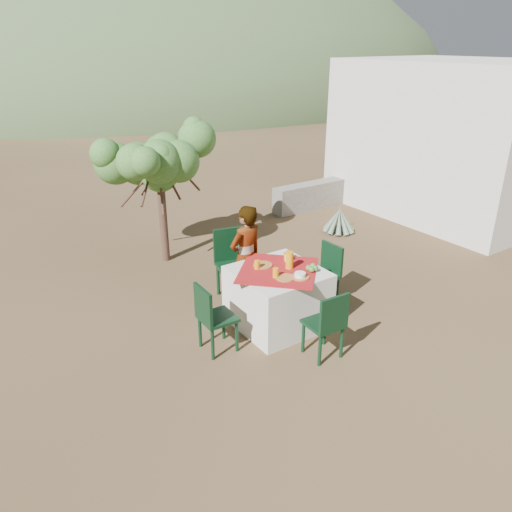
{
  "coord_description": "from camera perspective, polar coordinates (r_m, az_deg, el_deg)",
  "views": [
    {
      "loc": [
        -3.58,
        -4.45,
        3.36
      ],
      "look_at": [
        -0.29,
        0.37,
        0.82
      ],
      "focal_mm": 35.0,
      "sensor_mm": 36.0,
      "label": 1
    }
  ],
  "objects": [
    {
      "name": "bowl_plate",
      "position": [
        5.94,
        5.05,
        -2.4
      ],
      "size": [
        0.22,
        0.22,
        0.01
      ],
      "primitive_type": "cylinder",
      "color": "brown",
      "rests_on": "table"
    },
    {
      "name": "juice_pitcher",
      "position": [
        6.13,
        3.85,
        -0.48
      ],
      "size": [
        0.1,
        0.1,
        0.21
      ],
      "primitive_type": "cylinder",
      "color": "orange",
      "rests_on": "table"
    },
    {
      "name": "glass_far",
      "position": [
        6.12,
        0.12,
        -1.0
      ],
      "size": [
        0.07,
        0.07,
        0.11
      ],
      "primitive_type": "cylinder",
      "color": "orange",
      "rests_on": "table"
    },
    {
      "name": "plate_far",
      "position": [
        6.23,
        0.78,
        -1.03
      ],
      "size": [
        0.25,
        0.25,
        0.01
      ],
      "primitive_type": "cylinder",
      "color": "brown",
      "rests_on": "table"
    },
    {
      "name": "chair_right",
      "position": [
        6.83,
        7.97,
        -1.73
      ],
      "size": [
        0.4,
        0.4,
        0.84
      ],
      "rotation": [
        0.0,
        0.0,
        4.75
      ],
      "color": "black",
      "rests_on": "ground"
    },
    {
      "name": "napkin_holder",
      "position": [
        6.33,
        3.7,
        -0.23
      ],
      "size": [
        0.09,
        0.06,
        0.1
      ],
      "primitive_type": "cube",
      "rotation": [
        0.0,
        0.0,
        0.27
      ],
      "color": "white",
      "rests_on": "table"
    },
    {
      "name": "agave",
      "position": [
        9.52,
        9.49,
        3.97
      ],
      "size": [
        0.61,
        0.61,
        0.65
      ],
      "rotation": [
        0.0,
        0.0,
        0.17
      ],
      "color": "slate",
      "rests_on": "ground"
    },
    {
      "name": "fruit_cluster",
      "position": [
        6.11,
        6.42,
        -1.37
      ],
      "size": [
        0.15,
        0.14,
        0.08
      ],
      "color": "#4A7C2D",
      "rests_on": "table"
    },
    {
      "name": "jar_left",
      "position": [
        6.37,
        3.48,
        -0.04
      ],
      "size": [
        0.06,
        0.06,
        0.1
      ],
      "primitive_type": "cylinder",
      "color": "#C66423",
      "rests_on": "table"
    },
    {
      "name": "glass_near",
      "position": [
        5.91,
        2.26,
        -1.93
      ],
      "size": [
        0.07,
        0.07,
        0.12
      ],
      "primitive_type": "cylinder",
      "color": "orange",
      "rests_on": "table"
    },
    {
      "name": "person",
      "position": [
        6.57,
        -1.16,
        -0.17
      ],
      "size": [
        0.57,
        0.43,
        1.43
      ],
      "primitive_type": "imported",
      "rotation": [
        0.0,
        0.0,
        3.31
      ],
      "color": "#8C6651",
      "rests_on": "ground"
    },
    {
      "name": "chair_near",
      "position": [
        5.65,
        8.18,
        -7.54
      ],
      "size": [
        0.41,
        0.41,
        0.83
      ],
      "rotation": [
        0.0,
        0.0,
        3.08
      ],
      "color": "black",
      "rests_on": "ground"
    },
    {
      "name": "shrub_tree",
      "position": [
        7.98,
        -10.77,
        10.03
      ],
      "size": [
        1.67,
        1.63,
        1.96
      ],
      "color": "#4F3327",
      "rests_on": "ground"
    },
    {
      "name": "ground",
      "position": [
        6.63,
        3.88,
        -6.97
      ],
      "size": [
        160.0,
        160.0,
        0.0
      ],
      "primitive_type": "plane",
      "color": "#3E2B1C",
      "rests_on": "ground"
    },
    {
      "name": "hill_far_right",
      "position": [
        59.61,
        -2.4,
        20.33
      ],
      "size": [
        36.0,
        36.0,
        14.0
      ],
      "primitive_type": "ellipsoid",
      "color": "slate",
      "rests_on": "ground"
    },
    {
      "name": "stone_wall",
      "position": [
        11.08,
        7.87,
        7.17
      ],
      "size": [
        2.6,
        0.35,
        0.55
      ],
      "primitive_type": "cube",
      "color": "gray",
      "rests_on": "ground"
    },
    {
      "name": "white_bowl",
      "position": [
        5.93,
        5.06,
        -2.14
      ],
      "size": [
        0.13,
        0.13,
        0.05
      ],
      "primitive_type": "cylinder",
      "color": "white",
      "rests_on": "bowl_plate"
    },
    {
      "name": "chair_left",
      "position": [
        5.74,
        -5.06,
        -6.8
      ],
      "size": [
        0.4,
        0.4,
        0.85
      ],
      "rotation": [
        0.0,
        0.0,
        1.54
      ],
      "color": "black",
      "rests_on": "ground"
    },
    {
      "name": "plate_near",
      "position": [
        5.91,
        3.35,
        -2.5
      ],
      "size": [
        0.23,
        0.23,
        0.01
      ],
      "primitive_type": "cylinder",
      "color": "brown",
      "rests_on": "table"
    },
    {
      "name": "table",
      "position": [
        6.29,
        2.48,
        -4.74
      ],
      "size": [
        1.3,
        1.3,
        0.76
      ],
      "color": "silver",
      "rests_on": "ground"
    },
    {
      "name": "chair_far",
      "position": [
        6.92,
        -2.75,
        -0.49
      ],
      "size": [
        0.55,
        0.55,
        0.98
      ],
      "rotation": [
        0.0,
        0.0,
        -0.24
      ],
      "color": "black",
      "rests_on": "ground"
    },
    {
      "name": "hill_near_right",
      "position": [
        43.48,
        -13.93,
        18.51
      ],
      "size": [
        48.0,
        48.0,
        20.0
      ],
      "primitive_type": "ellipsoid",
      "color": "#3D5932",
      "rests_on": "ground"
    },
    {
      "name": "guesthouse",
      "position": [
        11.26,
        21.66,
        12.45
      ],
      "size": [
        3.2,
        4.2,
        3.0
      ],
      "primitive_type": "cube",
      "color": "beige",
      "rests_on": "ground"
    },
    {
      "name": "jar_right",
      "position": [
        6.43,
        3.81,
        0.16
      ],
      "size": [
        0.07,
        0.07,
        0.1
      ],
      "primitive_type": "cylinder",
      "color": "#C66423",
      "rests_on": "table"
    }
  ]
}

